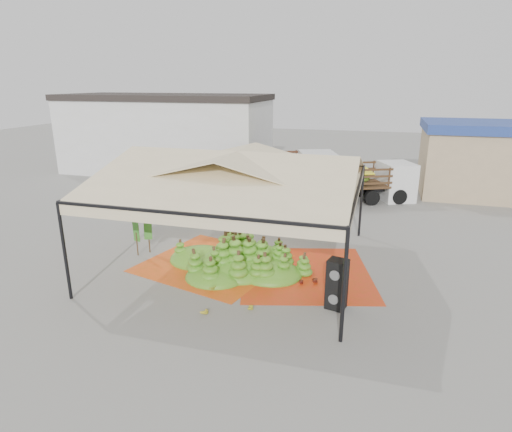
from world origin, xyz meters
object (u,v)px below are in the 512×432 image
(truck_left, at_px, (277,169))
(truck_right, at_px, (362,178))
(banana_heap, at_px, (235,253))
(speaker_stack, at_px, (337,284))
(vendor, at_px, (295,213))

(truck_left, bearing_deg, truck_right, -19.58)
(banana_heap, bearing_deg, truck_left, 95.45)
(truck_right, bearing_deg, banana_heap, -134.22)
(speaker_stack, height_order, truck_left, truck_left)
(speaker_stack, height_order, vendor, vendor)
(vendor, relative_size, truck_right, 0.30)
(banana_heap, distance_m, speaker_stack, 4.09)
(truck_right, bearing_deg, vendor, -135.34)
(truck_left, height_order, truck_right, truck_left)
(banana_heap, xyz_separation_m, truck_left, (-0.98, 10.28, 0.94))
(banana_heap, bearing_deg, truck_right, 69.94)
(speaker_stack, distance_m, truck_left, 12.98)
(truck_left, bearing_deg, vendor, -88.91)
(banana_heap, relative_size, speaker_stack, 3.49)
(speaker_stack, distance_m, vendor, 6.27)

